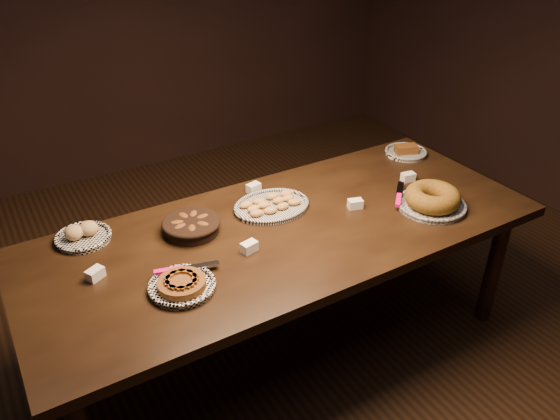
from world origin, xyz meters
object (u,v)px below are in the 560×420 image
buffet_table (286,241)px  bundt_cake_plate (432,199)px  apple_tart_plate (182,285)px  madeleine_platter (271,205)px

buffet_table → bundt_cake_plate: size_ratio=5.53×
apple_tart_plate → bundt_cake_plate: bearing=-14.0°
apple_tart_plate → bundt_cake_plate: size_ratio=0.74×
apple_tart_plate → madeleine_platter: bearing=17.8°
buffet_table → madeleine_platter: madeleine_platter is taller
madeleine_platter → bundt_cake_plate: size_ratio=0.87×
madeleine_platter → bundt_cake_plate: (0.68, -0.39, 0.03)m
buffet_table → apple_tart_plate: apple_tart_plate is taller
apple_tart_plate → buffet_table: bearing=3.9°
madeleine_platter → buffet_table: bearing=-81.4°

